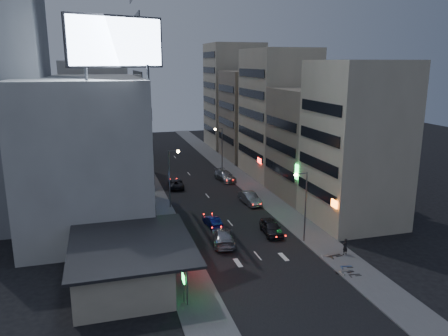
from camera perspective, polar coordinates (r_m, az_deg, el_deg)
name	(u,v)px	position (r m, az deg, el deg)	size (l,w,h in m)	color
ground	(272,273)	(43.43, 6.30, -13.47)	(180.00, 180.00, 0.00)	black
sidewalk_left	(151,192)	(68.89, -9.49, -3.14)	(4.00, 120.00, 0.12)	#4C4C4F
sidewalk_right	(248,184)	(72.30, 3.21, -2.16)	(4.00, 120.00, 0.12)	#4C4C4F
food_court	(122,263)	(41.63, -13.16, -11.98)	(11.00, 13.00, 3.88)	#C2B498
white_building	(85,151)	(56.70, -17.70, 2.08)	(14.00, 24.00, 18.00)	beige
grey_tower	(2,86)	(59.71, -26.97, 9.57)	(10.00, 14.00, 34.00)	gray
shophouse_near	(356,144)	(55.92, 16.81, 3.04)	(10.00, 11.00, 20.00)	#C2B498
shophouse_mid	(314,143)	(66.29, 11.73, 3.17)	(11.00, 12.00, 16.00)	gray
shophouse_far	(278,114)	(77.26, 7.03, 7.06)	(10.00, 14.00, 22.00)	#C2B498
far_left_a	(96,119)	(81.22, -16.32, 6.22)	(11.00, 10.00, 20.00)	beige
far_left_b	(95,123)	(94.44, -16.54, 5.64)	(12.00, 10.00, 15.00)	gray
far_right_a	(251,115)	(91.56, 3.61, 6.89)	(11.00, 12.00, 18.00)	gray
far_right_b	(234,96)	(104.65, 1.30, 9.41)	(12.00, 12.00, 24.00)	#C2B498
billboard	(116,42)	(45.70, -13.94, 15.68)	(9.52, 3.75, 6.20)	#595B60
street_lamp_right_near	(303,197)	(48.78, 10.24, -3.71)	(1.60, 0.44, 8.02)	#595B60
street_lamp_left	(172,170)	(60.10, -6.80, -0.28)	(1.60, 0.44, 8.02)	#595B60
street_lamp_right_far	(220,143)	(79.79, -0.53, 3.27)	(1.60, 0.44, 8.02)	#595B60
parked_car_right_near	(271,227)	(52.08, 6.19, -7.73)	(1.95, 4.85, 1.65)	#27262B
parked_car_right_mid	(250,198)	(62.57, 3.39, -3.97)	(1.75, 5.02, 1.65)	gray
parked_car_left	(176,183)	(70.81, -6.30, -2.02)	(2.34, 5.07, 1.41)	black
parked_car_right_far	(225,176)	(74.59, 0.13, -1.04)	(2.31, 5.68, 1.65)	#A2A5AA
road_car_blue	(212,221)	(54.18, -1.52, -6.99)	(1.36, 3.90, 1.28)	navy
road_car_silver	(223,237)	(49.23, -0.09, -8.94)	(2.32, 5.71, 1.66)	#ABACB3
person	(345,247)	(47.96, 15.53, -9.86)	(0.65, 0.43, 1.78)	black
scooter_black_a	(360,269)	(44.51, 17.32, -12.43)	(1.68, 0.56, 1.03)	black
scooter_silver_a	(351,263)	(45.02, 16.20, -11.89)	(2.04, 0.68, 1.25)	#AAAEB2
scooter_blue	(352,261)	(45.87, 16.36, -11.54)	(1.73, 0.58, 1.06)	navy
scooter_black_b	(340,248)	(48.07, 14.86, -10.10)	(2.06, 0.69, 1.26)	black
scooter_silver_b	(333,251)	(47.51, 14.01, -10.47)	(1.72, 0.57, 1.05)	#95989B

